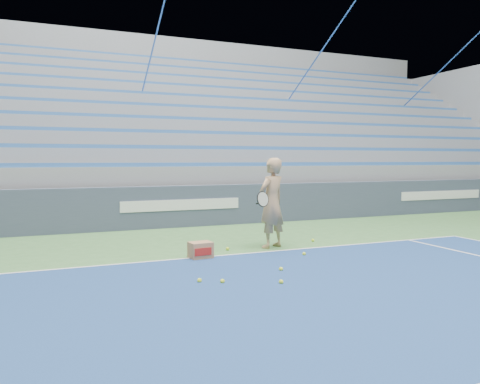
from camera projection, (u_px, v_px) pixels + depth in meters
name	position (u px, v px, depth m)	size (l,w,h in m)	color
sponsor_barrier	(181.00, 206.00, 12.45)	(30.00, 0.32, 1.10)	#3B455B
bleachers	(140.00, 145.00, 17.60)	(31.00, 9.15, 7.30)	gray
tennis_player	(272.00, 203.00, 9.47)	(1.00, 0.95, 1.83)	tan
ball_box	(201.00, 250.00, 8.48)	(0.43, 0.35, 0.30)	#A3734F
tennis_ball_0	(281.00, 282.00, 6.73)	(0.07, 0.07, 0.07)	#D6EC30
tennis_ball_1	(313.00, 240.00, 10.21)	(0.07, 0.07, 0.07)	#D6EC30
tennis_ball_2	(199.00, 280.00, 6.82)	(0.07, 0.07, 0.07)	#D6EC30
tennis_ball_3	(304.00, 254.00, 8.73)	(0.07, 0.07, 0.07)	#D6EC30
tennis_ball_4	(228.00, 249.00, 9.24)	(0.07, 0.07, 0.07)	#D6EC30
tennis_ball_5	(222.00, 281.00, 6.77)	(0.07, 0.07, 0.07)	#D6EC30
tennis_ball_6	(281.00, 269.00, 7.52)	(0.07, 0.07, 0.07)	#D6EC30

